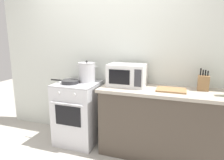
# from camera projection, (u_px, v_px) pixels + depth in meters

# --- Properties ---
(back_wall) EXTENTS (4.40, 0.10, 2.50)m
(back_wall) POSITION_uv_depth(u_px,v_px,m) (127.00, 59.00, 3.00)
(back_wall) COLOR silver
(back_wall) RESTS_ON ground_plane
(lower_cabinet_right) EXTENTS (1.64, 0.56, 0.88)m
(lower_cabinet_right) POSITION_uv_depth(u_px,v_px,m) (163.00, 125.00, 2.66)
(lower_cabinet_right) COLOR #4C4238
(lower_cabinet_right) RESTS_ON ground_plane
(countertop_right) EXTENTS (1.70, 0.60, 0.04)m
(countertop_right) POSITION_uv_depth(u_px,v_px,m) (165.00, 91.00, 2.56)
(countertop_right) COLOR #ADA393
(countertop_right) RESTS_ON lower_cabinet_right
(stove) EXTENTS (0.60, 0.64, 0.92)m
(stove) POSITION_uv_depth(u_px,v_px,m) (79.00, 112.00, 3.04)
(stove) COLOR silver
(stove) RESTS_ON ground_plane
(stock_pot) EXTENTS (0.34, 0.25, 0.32)m
(stock_pot) POSITION_uv_depth(u_px,v_px,m) (87.00, 72.00, 2.98)
(stock_pot) COLOR silver
(stock_pot) RESTS_ON stove
(frying_pan) EXTENTS (0.45, 0.25, 0.05)m
(frying_pan) POSITION_uv_depth(u_px,v_px,m) (70.00, 82.00, 2.90)
(frying_pan) COLOR #28282B
(frying_pan) RESTS_ON stove
(microwave) EXTENTS (0.50, 0.37, 0.30)m
(microwave) POSITION_uv_depth(u_px,v_px,m) (127.00, 75.00, 2.75)
(microwave) COLOR white
(microwave) RESTS_ON countertop_right
(cutting_board) EXTENTS (0.36, 0.26, 0.02)m
(cutting_board) POSITION_uv_depth(u_px,v_px,m) (171.00, 90.00, 2.52)
(cutting_board) COLOR #997047
(cutting_board) RESTS_ON countertop_right
(knife_block) EXTENTS (0.13, 0.10, 0.28)m
(knife_block) POSITION_uv_depth(u_px,v_px,m) (203.00, 83.00, 2.51)
(knife_block) COLOR #997047
(knife_block) RESTS_ON countertop_right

